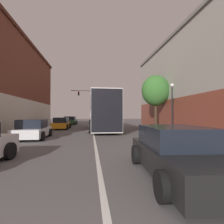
{
  "coord_description": "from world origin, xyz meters",
  "views": [
    {
      "loc": [
        -0.26,
        0.17,
        1.65
      ],
      "look_at": [
        1.94,
        18.1,
        1.98
      ],
      "focal_mm": 28.0,
      "sensor_mm": 36.0,
      "label": 1
    }
  ],
  "objects_px": {
    "street_tree_near": "(156,91)",
    "traffic_signal_gantry": "(104,98)",
    "parked_car_left_far": "(70,121)",
    "street_lamp": "(172,107)",
    "parked_car_left_near": "(61,123)",
    "parked_car_left_mid": "(33,130)",
    "hatchback_foreground": "(178,153)",
    "bus": "(102,111)"
  },
  "relations": [
    {
      "from": "street_tree_near",
      "to": "traffic_signal_gantry",
      "type": "bearing_deg",
      "value": 104.86
    },
    {
      "from": "parked_car_left_far",
      "to": "street_lamp",
      "type": "xyz_separation_m",
      "value": [
        10.01,
        -17.62,
        1.64
      ]
    },
    {
      "from": "parked_car_left_near",
      "to": "street_tree_near",
      "type": "relative_size",
      "value": 0.77
    },
    {
      "from": "parked_car_left_mid",
      "to": "traffic_signal_gantry",
      "type": "bearing_deg",
      "value": -19.71
    },
    {
      "from": "street_lamp",
      "to": "parked_car_left_far",
      "type": "bearing_deg",
      "value": 119.6
    },
    {
      "from": "parked_car_left_mid",
      "to": "street_tree_near",
      "type": "relative_size",
      "value": 0.68
    },
    {
      "from": "parked_car_left_far",
      "to": "street_lamp",
      "type": "relative_size",
      "value": 1.05
    },
    {
      "from": "street_lamp",
      "to": "street_tree_near",
      "type": "bearing_deg",
      "value": 87.31
    },
    {
      "from": "parked_car_left_near",
      "to": "traffic_signal_gantry",
      "type": "bearing_deg",
      "value": -28.67
    },
    {
      "from": "parked_car_left_mid",
      "to": "traffic_signal_gantry",
      "type": "height_order",
      "value": "traffic_signal_gantry"
    },
    {
      "from": "hatchback_foreground",
      "to": "traffic_signal_gantry",
      "type": "height_order",
      "value": "traffic_signal_gantry"
    },
    {
      "from": "hatchback_foreground",
      "to": "traffic_signal_gantry",
      "type": "distance_m",
      "value": 28.71
    },
    {
      "from": "bus",
      "to": "traffic_signal_gantry",
      "type": "bearing_deg",
      "value": -5.85
    },
    {
      "from": "hatchback_foreground",
      "to": "street_lamp",
      "type": "relative_size",
      "value": 1.03
    },
    {
      "from": "parked_car_left_near",
      "to": "street_lamp",
      "type": "xyz_separation_m",
      "value": [
        10.0,
        -8.33,
        1.67
      ]
    },
    {
      "from": "parked_car_left_near",
      "to": "traffic_signal_gantry",
      "type": "relative_size",
      "value": 0.47
    },
    {
      "from": "parked_car_left_far",
      "to": "street_tree_near",
      "type": "height_order",
      "value": "street_tree_near"
    },
    {
      "from": "parked_car_left_near",
      "to": "traffic_signal_gantry",
      "type": "xyz_separation_m",
      "value": [
        6.07,
        11.25,
        4.27
      ]
    },
    {
      "from": "parked_car_left_mid",
      "to": "street_lamp",
      "type": "height_order",
      "value": "street_lamp"
    },
    {
      "from": "parked_car_left_far",
      "to": "street_lamp",
      "type": "distance_m",
      "value": 20.33
    },
    {
      "from": "traffic_signal_gantry",
      "to": "street_lamp",
      "type": "bearing_deg",
      "value": -78.66
    },
    {
      "from": "parked_car_left_mid",
      "to": "street_lamp",
      "type": "relative_size",
      "value": 0.94
    },
    {
      "from": "parked_car_left_mid",
      "to": "street_tree_near",
      "type": "xyz_separation_m",
      "value": [
        10.71,
        4.51,
        3.54
      ]
    },
    {
      "from": "parked_car_left_mid",
      "to": "street_lamp",
      "type": "distance_m",
      "value": 10.66
    },
    {
      "from": "hatchback_foreground",
      "to": "street_tree_near",
      "type": "relative_size",
      "value": 0.75
    },
    {
      "from": "parked_car_left_near",
      "to": "parked_car_left_far",
      "type": "distance_m",
      "value": 9.28
    },
    {
      "from": "parked_car_left_far",
      "to": "street_lamp",
      "type": "height_order",
      "value": "street_lamp"
    },
    {
      "from": "traffic_signal_gantry",
      "to": "street_tree_near",
      "type": "xyz_separation_m",
      "value": [
        4.12,
        -15.52,
        -0.74
      ]
    },
    {
      "from": "street_lamp",
      "to": "traffic_signal_gantry",
      "type": "bearing_deg",
      "value": 101.34
    },
    {
      "from": "traffic_signal_gantry",
      "to": "hatchback_foreground",
      "type": "bearing_deg",
      "value": -90.47
    },
    {
      "from": "hatchback_foreground",
      "to": "parked_car_left_mid",
      "type": "xyz_separation_m",
      "value": [
        -6.36,
        8.37,
        0.0
      ]
    },
    {
      "from": "hatchback_foreground",
      "to": "traffic_signal_gantry",
      "type": "bearing_deg",
      "value": 3.31
    },
    {
      "from": "parked_car_left_near",
      "to": "parked_car_left_far",
      "type": "xyz_separation_m",
      "value": [
        -0.01,
        9.28,
        0.03
      ]
    },
    {
      "from": "parked_car_left_near",
      "to": "street_tree_near",
      "type": "xyz_separation_m",
      "value": [
        10.19,
        -4.27,
        3.53
      ]
    },
    {
      "from": "hatchback_foreground",
      "to": "parked_car_left_near",
      "type": "distance_m",
      "value": 18.11
    },
    {
      "from": "street_lamp",
      "to": "street_tree_near",
      "type": "height_order",
      "value": "street_tree_near"
    },
    {
      "from": "traffic_signal_gantry",
      "to": "parked_car_left_mid",
      "type": "bearing_deg",
      "value": -108.22
    },
    {
      "from": "parked_car_left_near",
      "to": "parked_car_left_mid",
      "type": "height_order",
      "value": "parked_car_left_near"
    },
    {
      "from": "bus",
      "to": "hatchback_foreground",
      "type": "distance_m",
      "value": 15.64
    },
    {
      "from": "parked_car_left_near",
      "to": "parked_car_left_mid",
      "type": "xyz_separation_m",
      "value": [
        -0.52,
        -8.78,
        -0.01
      ]
    },
    {
      "from": "parked_car_left_near",
      "to": "parked_car_left_mid",
      "type": "distance_m",
      "value": 8.79
    },
    {
      "from": "parked_car_left_mid",
      "to": "street_tree_near",
      "type": "distance_m",
      "value": 12.15
    }
  ]
}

